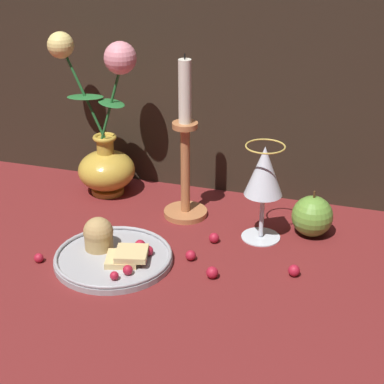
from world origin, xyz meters
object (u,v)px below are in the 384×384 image
object	(u,v)px
apple_beside_vase	(312,216)
plate_with_pastries	(111,252)
wine_glass	(264,175)
vase	(105,143)
candlestick	(186,158)

from	to	relation	value
apple_beside_vase	plate_with_pastries	bearing A→B (deg)	-148.47
wine_glass	apple_beside_vase	bearing A→B (deg)	24.33
vase	wine_glass	world-z (taller)	vase
wine_glass	apple_beside_vase	distance (m)	0.12
wine_glass	candlestick	bearing A→B (deg)	164.35
wine_glass	vase	bearing A→B (deg)	165.26
plate_with_pastries	candlestick	distance (m)	0.23
plate_with_pastries	candlestick	size ratio (longest dim) A/B	0.64
vase	apple_beside_vase	xyz separation A→B (m)	(0.42, -0.05, -0.07)
plate_with_pastries	wine_glass	bearing A→B (deg)	33.99
plate_with_pastries	apple_beside_vase	distance (m)	0.36
wine_glass	candlestick	xyz separation A→B (m)	(-0.15, 0.04, -0.00)
plate_with_pastries	apple_beside_vase	bearing A→B (deg)	31.53
apple_beside_vase	candlestick	bearing A→B (deg)	178.80
vase	plate_with_pastries	size ratio (longest dim) A/B	1.63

